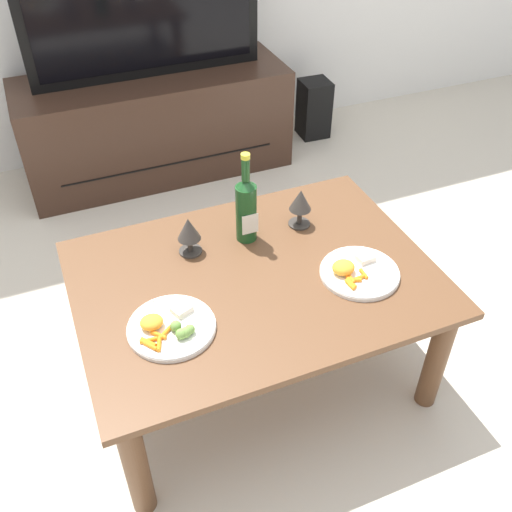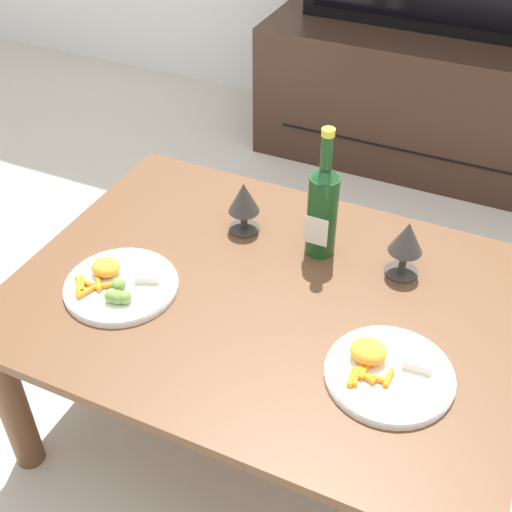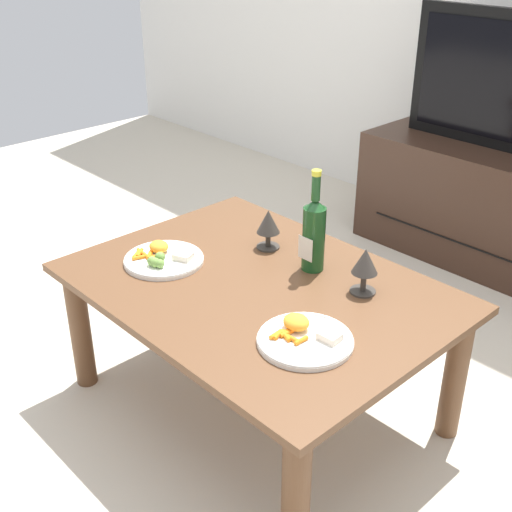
# 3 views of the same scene
# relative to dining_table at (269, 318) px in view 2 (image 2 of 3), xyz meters

# --- Properties ---
(ground_plane) EXTENTS (6.40, 6.40, 0.00)m
(ground_plane) POSITION_rel_dining_table_xyz_m (0.00, 0.00, -0.39)
(ground_plane) COLOR beige
(dining_table) EXTENTS (1.13, 0.82, 0.46)m
(dining_table) POSITION_rel_dining_table_xyz_m (0.00, 0.00, 0.00)
(dining_table) COLOR brown
(dining_table) RESTS_ON ground_plane
(tv_stand) EXTENTS (1.37, 0.49, 0.53)m
(tv_stand) POSITION_rel_dining_table_xyz_m (0.05, 1.51, -0.12)
(tv_stand) COLOR #382319
(tv_stand) RESTS_ON ground_plane
(wine_bottle) EXTENTS (0.07, 0.07, 0.33)m
(wine_bottle) POSITION_rel_dining_table_xyz_m (0.05, 0.19, 0.20)
(wine_bottle) COLOR #19471E
(wine_bottle) RESTS_ON dining_table
(goblet_left) EXTENTS (0.08, 0.08, 0.13)m
(goblet_left) POSITION_rel_dining_table_xyz_m (-0.15, 0.19, 0.16)
(goblet_left) COLOR #38332D
(goblet_left) RESTS_ON dining_table
(goblet_right) EXTENTS (0.08, 0.08, 0.14)m
(goblet_right) POSITION_rel_dining_table_xyz_m (0.25, 0.19, 0.17)
(goblet_right) COLOR #38332D
(goblet_right) RESTS_ON dining_table
(dinner_plate_left) EXTENTS (0.25, 0.25, 0.05)m
(dinner_plate_left) POSITION_rel_dining_table_xyz_m (-0.31, -0.12, 0.09)
(dinner_plate_left) COLOR white
(dinner_plate_left) RESTS_ON dining_table
(dinner_plate_right) EXTENTS (0.25, 0.25, 0.05)m
(dinner_plate_right) POSITION_rel_dining_table_xyz_m (0.30, -0.12, 0.09)
(dinner_plate_right) COLOR white
(dinner_plate_right) RESTS_ON dining_table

